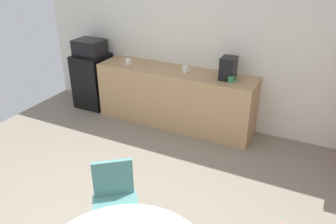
# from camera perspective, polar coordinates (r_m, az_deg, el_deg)

# --- Properties ---
(wall_back) EXTENTS (6.00, 0.10, 2.60)m
(wall_back) POSITION_cam_1_polar(r_m,az_deg,el_deg) (5.17, 7.60, 11.56)
(wall_back) COLOR white
(wall_back) RESTS_ON ground_plane
(counter_block) EXTENTS (2.49, 0.60, 0.90)m
(counter_block) POSITION_cam_1_polar(r_m,az_deg,el_deg) (5.31, 1.18, 2.43)
(counter_block) COLOR tan
(counter_block) RESTS_ON ground_plane
(mini_fridge) EXTENTS (0.54, 0.54, 0.93)m
(mini_fridge) POSITION_cam_1_polar(r_m,az_deg,el_deg) (6.10, -12.53, 5.20)
(mini_fridge) COLOR black
(mini_fridge) RESTS_ON ground_plane
(microwave) EXTENTS (0.48, 0.38, 0.26)m
(microwave) POSITION_cam_1_polar(r_m,az_deg,el_deg) (5.92, -13.09, 10.57)
(microwave) COLOR black
(microwave) RESTS_ON mini_fridge
(chair_teal) EXTENTS (0.59, 0.59, 0.83)m
(chair_teal) POSITION_cam_1_polar(r_m,az_deg,el_deg) (3.28, -9.00, -13.51)
(chair_teal) COLOR silver
(chair_teal) RESTS_ON ground_plane
(mug_white) EXTENTS (0.13, 0.08, 0.09)m
(mug_white) POSITION_cam_1_polar(r_m,az_deg,el_deg) (5.43, -6.73, 8.46)
(mug_white) COLOR white
(mug_white) RESTS_ON counter_block
(mug_green) EXTENTS (0.13, 0.08, 0.09)m
(mug_green) POSITION_cam_1_polar(r_m,az_deg,el_deg) (5.05, 2.92, 7.20)
(mug_green) COLOR white
(mug_green) RESTS_ON counter_block
(mug_red) EXTENTS (0.13, 0.08, 0.09)m
(mug_red) POSITION_cam_1_polar(r_m,az_deg,el_deg) (4.74, 10.62, 5.49)
(mug_red) COLOR #338C59
(mug_red) RESTS_ON counter_block
(coffee_maker) EXTENTS (0.20, 0.24, 0.32)m
(coffee_maker) POSITION_cam_1_polar(r_m,az_deg,el_deg) (4.82, 10.12, 7.27)
(coffee_maker) COLOR black
(coffee_maker) RESTS_ON counter_block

